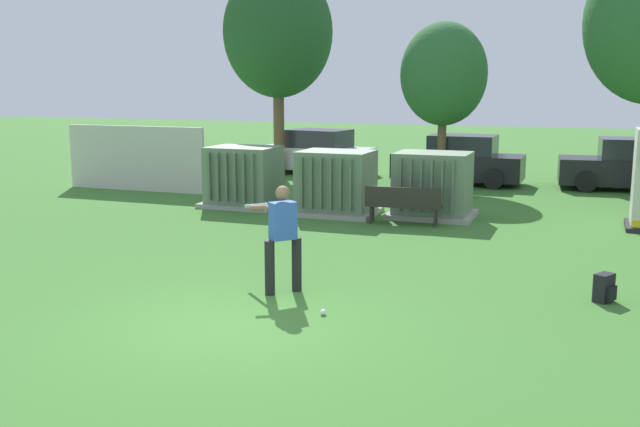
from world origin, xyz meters
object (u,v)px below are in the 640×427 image
at_px(batter, 281,233).
at_px(parked_car_leftmost, 317,153).
at_px(transformer_mid_east, 433,186).
at_px(parked_car_right_of_center, 631,166).
at_px(parked_car_left_of_center, 459,161).
at_px(transformer_west, 244,177).
at_px(transformer_mid_west, 336,184).
at_px(sports_ball, 323,312).
at_px(park_bench, 403,203).
at_px(backpack, 605,288).

bearing_deg(batter, parked_car_leftmost, 108.66).
height_order(transformer_mid_east, parked_car_right_of_center, same).
distance_m(parked_car_leftmost, parked_car_left_of_center, 5.47).
height_order(transformer_west, parked_car_right_of_center, same).
bearing_deg(transformer_mid_east, batter, -96.78).
bearing_deg(batter, transformer_mid_east, 83.22).
distance_m(transformer_mid_west, parked_car_right_of_center, 10.18).
bearing_deg(parked_car_left_of_center, transformer_mid_west, -106.17).
bearing_deg(batter, sports_ball, -40.76).
distance_m(park_bench, parked_car_right_of_center, 9.59).
distance_m(transformer_mid_east, parked_car_right_of_center, 8.27).
bearing_deg(sports_ball, backpack, 29.28).
bearing_deg(transformer_mid_east, transformer_west, -178.01).
bearing_deg(parked_car_right_of_center, transformer_west, -145.35).
relative_size(sports_ball, parked_car_leftmost, 0.02).
bearing_deg(park_bench, transformer_mid_east, 72.06).
bearing_deg(parked_car_right_of_center, transformer_mid_west, -135.20).
bearing_deg(transformer_west, batter, -59.58).
distance_m(transformer_mid_east, parked_car_leftmost, 9.27).
bearing_deg(transformer_mid_west, batter, -77.77).
relative_size(backpack, parked_car_left_of_center, 0.10).
xyz_separation_m(transformer_west, batter, (4.26, -7.25, 0.19)).
bearing_deg(parked_car_left_of_center, batter, -91.87).
distance_m(transformer_mid_west, sports_ball, 8.30).
height_order(parked_car_leftmost, parked_car_left_of_center, same).
xyz_separation_m(transformer_mid_west, batter, (1.51, -6.97, 0.19)).
xyz_separation_m(transformer_mid_east, parked_car_left_of_center, (-0.43, 6.29, -0.04)).
bearing_deg(transformer_mid_east, parked_car_left_of_center, 93.95).
xyz_separation_m(transformer_mid_west, sports_ball, (2.55, -7.87, -0.74)).
height_order(batter, backpack, batter).
bearing_deg(park_bench, transformer_west, 166.59).
height_order(transformer_west, park_bench, transformer_west).
bearing_deg(batter, parked_car_left_of_center, 88.13).
xyz_separation_m(transformer_west, park_bench, (4.72, -1.12, -0.25)).
xyz_separation_m(transformer_mid_west, parked_car_leftmost, (-3.43, 7.67, -0.04)).
bearing_deg(transformer_mid_east, backpack, -57.14).
bearing_deg(transformer_mid_west, parked_car_leftmost, 114.12).
bearing_deg(transformer_west, sports_ball, -56.96).
bearing_deg(transformer_west, park_bench, -13.41).
bearing_deg(transformer_mid_west, park_bench, -23.14).
xyz_separation_m(transformer_west, backpack, (9.13, -6.00, -0.57)).
distance_m(transformer_mid_east, park_bench, 1.39).
xyz_separation_m(transformer_mid_east, backpack, (3.99, -6.18, -0.57)).
xyz_separation_m(transformer_mid_east, parked_car_leftmost, (-5.83, 7.20, -0.04)).
distance_m(parked_car_leftmost, parked_car_right_of_center, 10.67).
distance_m(transformer_mid_west, transformer_mid_east, 2.44).
xyz_separation_m(park_bench, sports_ball, (0.58, -7.02, -0.49)).
xyz_separation_m(batter, sports_ball, (1.04, -0.90, -0.93)).
height_order(sports_ball, backpack, backpack).
distance_m(transformer_west, parked_car_leftmost, 7.41).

